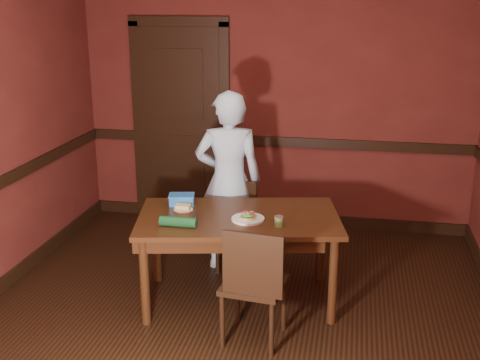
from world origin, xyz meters
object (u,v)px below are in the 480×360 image
at_px(dining_table, 239,259).
at_px(person, 229,181).
at_px(chair_far, 242,229).
at_px(chair_near, 254,282).
at_px(sauce_jar, 279,221).
at_px(food_tub, 182,199).
at_px(cheese_saucer, 183,208).
at_px(sandwich_plate, 248,218).

xyz_separation_m(dining_table, person, (-0.21, 0.63, 0.44)).
bearing_deg(chair_far, chair_near, -53.42).
distance_m(chair_near, sauce_jar, 0.51).
bearing_deg(chair_far, dining_table, -60.71).
bearing_deg(person, sauce_jar, 112.02).
height_order(dining_table, sauce_jar, sauce_jar).
bearing_deg(food_tub, person, 46.40).
bearing_deg(food_tub, chair_far, 28.72).
bearing_deg(sauce_jar, chair_far, 120.26).
bearing_deg(person, cheese_saucer, 55.76).
height_order(chair_far, food_tub, food_tub).
height_order(person, cheese_saucer, person).
relative_size(person, sauce_jar, 20.41).
height_order(chair_near, sandwich_plate, chair_near).
distance_m(dining_table, food_tub, 0.67).
height_order(dining_table, food_tub, food_tub).
distance_m(dining_table, cheese_saucer, 0.59).
relative_size(sandwich_plate, sauce_jar, 3.19).
bearing_deg(sauce_jar, chair_near, -107.75).
relative_size(dining_table, sandwich_plate, 6.19).
height_order(dining_table, chair_near, chair_near).
height_order(person, food_tub, person).
relative_size(chair_far, sauce_jar, 10.25).
bearing_deg(cheese_saucer, chair_far, 52.75).
xyz_separation_m(sandwich_plate, food_tub, (-0.59, 0.24, 0.03)).
bearing_deg(food_tub, sauce_jar, -33.18).
height_order(chair_near, cheese_saucer, chair_near).
xyz_separation_m(dining_table, chair_far, (-0.07, 0.53, 0.04)).
xyz_separation_m(sandwich_plate, sauce_jar, (0.25, -0.08, 0.02)).
height_order(chair_near, food_tub, chair_near).
distance_m(chair_far, cheese_saucer, 0.72).
xyz_separation_m(person, sauce_jar, (0.55, -0.79, -0.03)).
height_order(dining_table, cheese_saucer, cheese_saucer).
xyz_separation_m(chair_far, cheese_saucer, (-0.38, -0.50, 0.34)).
bearing_deg(chair_far, food_tub, -117.84).
bearing_deg(sandwich_plate, sauce_jar, -18.84).
distance_m(sauce_jar, food_tub, 0.90).
bearing_deg(sauce_jar, person, 124.49).
bearing_deg(dining_table, chair_near, -79.58).
bearing_deg(chair_far, sandwich_plate, -53.81).
bearing_deg(sandwich_plate, chair_near, -74.43).
distance_m(sandwich_plate, sauce_jar, 0.26).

